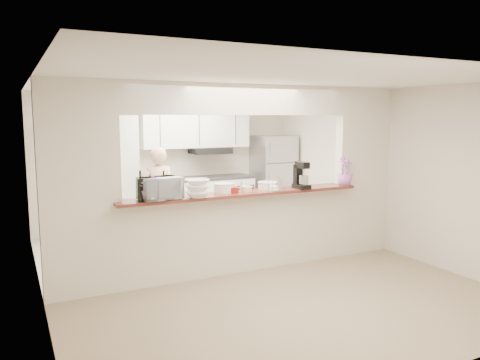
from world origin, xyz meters
TOP-DOWN VIEW (x-y plane):
  - floor at (0.00, 0.00)m, footprint 6.00×6.00m
  - tile_overlay at (0.00, 1.55)m, footprint 5.00×2.90m
  - partition at (0.00, 0.00)m, footprint 5.00×0.15m
  - bar_counter at (0.00, -0.00)m, footprint 3.40×0.38m
  - kitchen_cabinets at (-0.19, 2.72)m, footprint 3.15×0.62m
  - refrigerator at (2.05, 2.65)m, footprint 0.75×0.70m
  - flower_left at (-1.30, -0.15)m, footprint 0.34×0.32m
  - wine_bottle_a at (-1.05, 0.07)m, footprint 0.07×0.07m
  - wine_bottle_b at (-1.40, -0.15)m, footprint 0.07×0.07m
  - toaster_oven at (-1.15, -0.10)m, footprint 0.53×0.41m
  - serving_bowls at (-0.70, -0.17)m, footprint 0.36×0.36m
  - plate_stack_a at (-0.25, 0.03)m, footprint 0.27×0.27m
  - plate_stack_b at (0.42, 0.03)m, footprint 0.28×0.28m
  - red_bowl at (-0.15, -0.03)m, footprint 0.16×0.16m
  - tan_bowl at (0.05, -0.03)m, footprint 0.15×0.15m
  - utensil_caddy at (0.45, -0.15)m, footprint 0.21×0.13m
  - stand_mixer at (0.85, -0.14)m, footprint 0.17×0.26m
  - flower_right at (1.60, -0.15)m, footprint 0.26×0.26m
  - person at (-0.56, 1.97)m, footprint 0.62×0.45m

SIDE VIEW (x-z plane):
  - floor at x=0.00m, z-range 0.00..0.00m
  - tile_overlay at x=0.00m, z-range 0.00..0.01m
  - bar_counter at x=0.00m, z-range 0.03..1.12m
  - person at x=-0.56m, z-range 0.00..1.58m
  - refrigerator at x=2.05m, z-range 0.00..1.70m
  - kitchen_cabinets at x=-0.19m, z-range -0.15..2.10m
  - tan_bowl at x=0.05m, z-range 1.09..1.16m
  - red_bowl at x=-0.15m, z-range 1.09..1.17m
  - plate_stack_b at x=0.42m, z-range 1.09..1.19m
  - plate_stack_a at x=-0.25m, z-range 1.09..1.21m
  - utensil_caddy at x=0.45m, z-range 1.07..1.27m
  - serving_bowls at x=-0.70m, z-range 1.09..1.31m
  - wine_bottle_a at x=-1.05m, z-range 1.05..1.38m
  - toaster_oven at x=-1.15m, z-range 1.09..1.36m
  - wine_bottle_b at x=-1.40m, z-range 1.05..1.42m
  - flower_left at x=-1.30m, z-range 1.09..1.40m
  - stand_mixer at x=0.85m, z-range 1.07..1.44m
  - flower_right at x=1.60m, z-range 1.09..1.49m
  - partition at x=0.00m, z-range 0.23..2.73m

